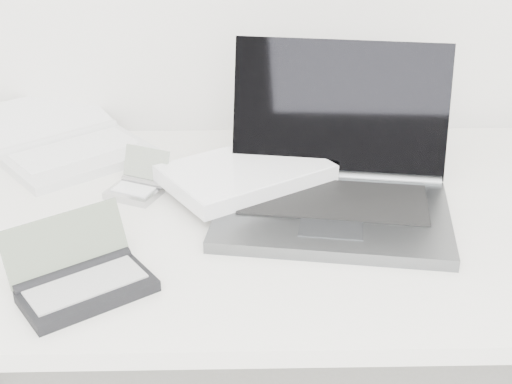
{
  "coord_description": "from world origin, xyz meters",
  "views": [
    {
      "loc": [
        -0.05,
        0.39,
        1.36
      ],
      "look_at": [
        -0.03,
        1.51,
        0.79
      ],
      "focal_mm": 50.0,
      "sensor_mm": 36.0,
      "label": 1
    }
  ],
  "objects_px": {
    "desk": "(271,232)",
    "netbook_open_white": "(68,145)",
    "palmtop_charcoal": "(81,278)",
    "laptop_large": "(305,179)"
  },
  "relations": [
    {
      "from": "desk",
      "to": "netbook_open_white",
      "type": "height_order",
      "value": "netbook_open_white"
    },
    {
      "from": "palmtop_charcoal",
      "to": "laptop_large",
      "type": "bearing_deg",
      "value": 3.69
    },
    {
      "from": "netbook_open_white",
      "to": "palmtop_charcoal",
      "type": "bearing_deg",
      "value": -113.8
    },
    {
      "from": "netbook_open_white",
      "to": "palmtop_charcoal",
      "type": "relative_size",
      "value": 1.94
    },
    {
      "from": "laptop_large",
      "to": "netbook_open_white",
      "type": "distance_m",
      "value": 0.55
    },
    {
      "from": "desk",
      "to": "laptop_large",
      "type": "xyz_separation_m",
      "value": [
        0.06,
        0.04,
        0.09
      ]
    },
    {
      "from": "laptop_large",
      "to": "palmtop_charcoal",
      "type": "xyz_separation_m",
      "value": [
        -0.37,
        -0.29,
        -0.02
      ]
    },
    {
      "from": "netbook_open_white",
      "to": "laptop_large",
      "type": "bearing_deg",
      "value": -63.2
    },
    {
      "from": "desk",
      "to": "palmtop_charcoal",
      "type": "height_order",
      "value": "palmtop_charcoal"
    },
    {
      "from": "laptop_large",
      "to": "netbook_open_white",
      "type": "bearing_deg",
      "value": 163.98
    }
  ]
}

